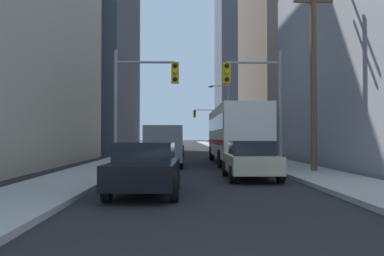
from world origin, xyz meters
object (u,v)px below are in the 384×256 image
cargo_van_grey (164,144)px  sedan_black (145,168)px  traffic_signal_far_right (208,120)px  sedan_green (169,149)px  city_bus (235,133)px  traffic_signal_near_left (143,90)px  sedan_red (173,147)px  sedan_beige (251,160)px  traffic_signal_near_right (256,90)px

cargo_van_grey → sedan_black: 11.18m
cargo_van_grey → traffic_signal_far_right: (4.43, 33.55, 2.75)m
sedan_green → sedan_black: bearing=-90.0°
sedan_green → city_bus: bearing=-54.0°
cargo_van_grey → traffic_signal_far_right: 33.96m
city_bus → sedan_black: size_ratio=2.71×
city_bus → cargo_van_grey: size_ratio=2.19×
city_bus → traffic_signal_near_left: traffic_signal_near_left is taller
city_bus → sedan_red: (-4.11, 11.26, -1.16)m
sedan_black → traffic_signal_near_left: (-0.93, 8.53, 3.24)m
city_bus → sedan_black: 14.01m
traffic_signal_near_left → traffic_signal_far_right: (5.36, 36.20, 0.02)m
sedan_green → traffic_signal_near_left: bearing=-95.0°
city_bus → sedan_green: 7.37m
city_bus → sedan_black: (-4.27, -13.29, -1.16)m
traffic_signal_near_left → traffic_signal_far_right: same height
cargo_van_grey → sedan_beige: size_ratio=1.24×
traffic_signal_near_right → traffic_signal_near_left: bearing=180.0°
cargo_van_grey → traffic_signal_far_right: bearing=82.5°
cargo_van_grey → sedan_green: 8.02m
sedan_red → traffic_signal_near_left: 16.38m
cargo_van_grey → sedan_green: bearing=90.0°
city_bus → traffic_signal_near_left: bearing=-137.5°
traffic_signal_far_right → traffic_signal_near_right: bearing=-89.5°
sedan_red → sedan_beige: bearing=-80.1°
traffic_signal_near_right → sedan_beige: bearing=-102.7°
sedan_beige → traffic_signal_near_left: traffic_signal_near_left is taller
sedan_beige → cargo_van_grey: bearing=117.8°
sedan_black → cargo_van_grey: bearing=90.0°
city_bus → traffic_signal_near_right: 5.21m
sedan_beige → traffic_signal_near_left: size_ratio=0.70×
sedan_red → traffic_signal_near_right: traffic_signal_near_right is taller
city_bus → traffic_signal_far_right: bearing=89.7°
sedan_beige → sedan_red: bearing=99.9°
sedan_beige → traffic_signal_far_right: (0.70, 40.61, 3.26)m
sedan_red → sedan_black: bearing=-90.4°
sedan_green → sedan_red: bearing=88.2°
traffic_signal_near_left → traffic_signal_near_right: same height
traffic_signal_near_left → traffic_signal_far_right: 36.59m
traffic_signal_near_right → traffic_signal_far_right: size_ratio=1.00×
traffic_signal_near_right → city_bus: bearing=95.3°
sedan_black → sedan_beige: same height
sedan_black → sedan_red: bearing=89.6°
sedan_red → traffic_signal_far_right: traffic_signal_far_right is taller
city_bus → traffic_signal_far_right: traffic_signal_far_right is taller
traffic_signal_near_left → city_bus: bearing=42.5°
cargo_van_grey → sedan_beige: 8.00m
cargo_van_grey → sedan_black: bearing=-90.0°
sedan_black → sedan_beige: (3.72, 4.11, 0.00)m
cargo_van_grey → sedan_red: 13.38m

